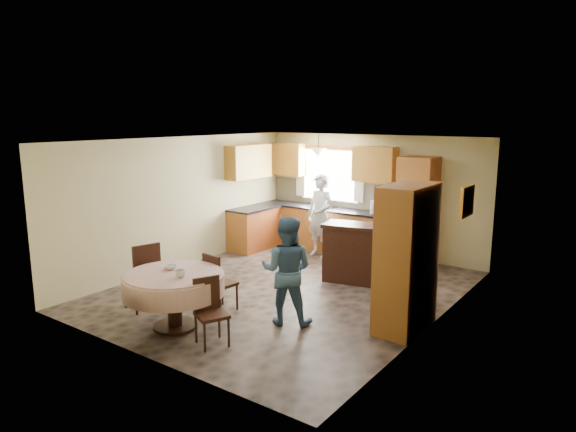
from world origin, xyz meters
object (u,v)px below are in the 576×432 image
(cupboard, at_px, (407,258))
(chair_left, at_px, (144,273))
(chair_right, at_px, (210,308))
(person_sink, at_px, (320,216))
(oven_tower, at_px, (417,212))
(chair_back, at_px, (217,280))
(person_dining, at_px, (287,270))
(sideboard, at_px, (362,255))
(dining_table, at_px, (174,285))

(cupboard, xyz_separation_m, chair_left, (-3.44, -1.65, -0.43))
(chair_right, distance_m, person_sink, 4.50)
(chair_left, bearing_deg, chair_right, 94.82)
(person_sink, bearing_deg, oven_tower, 24.83)
(oven_tower, relative_size, chair_back, 2.37)
(person_sink, relative_size, person_dining, 1.12)
(chair_left, xyz_separation_m, person_dining, (2.02, 0.85, 0.20))
(cupboard, bearing_deg, person_sink, 140.05)
(chair_back, relative_size, chair_right, 1.04)
(chair_right, bearing_deg, chair_left, 105.65)
(sideboard, distance_m, person_sink, 1.86)
(dining_table, relative_size, chair_right, 1.60)
(sideboard, xyz_separation_m, person_sink, (-1.51, 1.02, 0.37))
(cupboard, bearing_deg, chair_right, -133.85)
(cupboard, bearing_deg, sideboard, 134.70)
(cupboard, height_order, person_sink, cupboard)
(cupboard, relative_size, chair_left, 1.93)
(sideboard, height_order, chair_right, sideboard)
(chair_right, xyz_separation_m, person_sink, (-1.08, 4.35, 0.38))
(sideboard, height_order, chair_left, chair_left)
(chair_left, height_order, chair_right, chair_left)
(person_dining, bearing_deg, dining_table, 19.07)
(oven_tower, xyz_separation_m, sideboard, (-0.33, -1.60, -0.57))
(oven_tower, distance_m, chair_right, 5.02)
(oven_tower, height_order, person_sink, oven_tower)
(chair_left, bearing_deg, person_sink, -173.32)
(dining_table, distance_m, chair_left, 0.88)
(dining_table, relative_size, person_sink, 0.80)
(chair_back, height_order, person_sink, person_sink)
(sideboard, distance_m, chair_left, 3.69)
(oven_tower, xyz_separation_m, person_dining, (-0.35, -3.82, -0.29))
(cupboard, bearing_deg, person_dining, -150.43)
(dining_table, xyz_separation_m, chair_back, (0.07, 0.77, -0.12))
(person_dining, bearing_deg, chair_left, -0.06)
(oven_tower, xyz_separation_m, cupboard, (1.07, -3.02, -0.06))
(person_dining, bearing_deg, sideboard, -113.31)
(cupboard, distance_m, person_sink, 3.80)
(chair_left, relative_size, person_sink, 0.61)
(oven_tower, relative_size, chair_right, 2.46)
(dining_table, bearing_deg, chair_right, -5.29)
(cupboard, bearing_deg, dining_table, -144.39)
(chair_left, height_order, person_dining, person_dining)
(chair_left, relative_size, chair_back, 1.16)
(oven_tower, distance_m, dining_table, 5.11)
(dining_table, distance_m, person_dining, 1.56)
(oven_tower, relative_size, person_dining, 1.38)
(cupboard, relative_size, chair_back, 2.23)
(dining_table, distance_m, chair_back, 0.79)
(chair_right, xyz_separation_m, person_dining, (0.42, 1.11, 0.29))
(oven_tower, bearing_deg, cupboard, -70.47)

